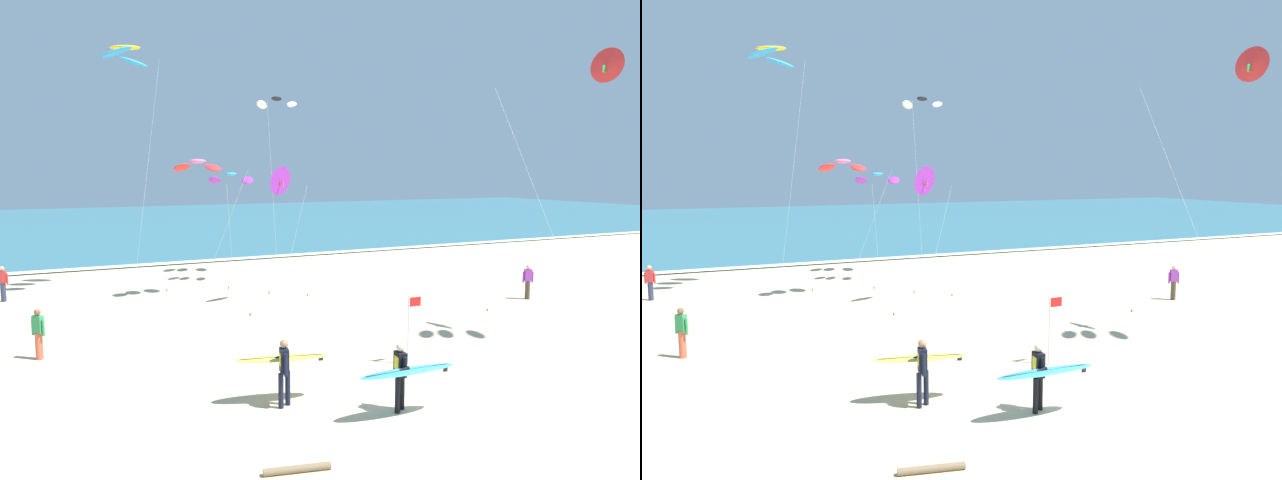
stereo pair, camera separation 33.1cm
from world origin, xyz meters
TOP-DOWN VIEW (x-y plane):
  - ground_plane at (0.00, 0.00)m, footprint 160.00×160.00m
  - ocean_water at (0.00, 54.81)m, footprint 160.00×60.00m
  - shoreline_foam at (0.00, 25.11)m, footprint 160.00×0.97m
  - surfer_lead at (-1.03, 0.16)m, footprint 2.50×0.98m
  - surfer_trailing at (-3.42, 1.95)m, footprint 2.47×1.14m
  - kite_arc_charcoal_near at (2.01, 16.54)m, footprint 2.41×3.11m
  - kite_arc_golden_far at (-4.99, 17.71)m, footprint 2.74×3.30m
  - kite_arc_cobalt_high at (0.82, 20.73)m, footprint 2.92×5.43m
  - kite_delta_violet_low at (0.50, 12.29)m, footprint 2.36×1.37m
  - kite_arc_rose_distant at (-2.37, 15.05)m, footprint 2.39×5.05m
  - kite_delta_scarlet_close at (8.64, 2.97)m, footprint 1.13×5.00m
  - bystander_red_top at (-10.57, 17.84)m, footprint 0.47×0.29m
  - bystander_green_top at (-9.01, 8.33)m, footprint 0.38×0.37m
  - bystander_purple_top at (10.98, 8.35)m, footprint 0.47×0.29m
  - lifeguard_flag at (1.14, 3.15)m, footprint 0.44×0.05m
  - driftwood_log at (-4.39, -1.28)m, footprint 1.33×0.43m

SIDE VIEW (x-z plane):
  - ground_plane at x=0.00m, z-range 0.00..0.00m
  - ocean_water at x=0.00m, z-range 0.00..0.08m
  - driftwood_log at x=-4.39m, z-range 0.00..0.15m
  - shoreline_foam at x=0.00m, z-range 0.08..0.09m
  - bystander_red_top at x=-10.57m, z-range 0.02..1.61m
  - bystander_green_top at x=-9.01m, z-range 0.02..1.61m
  - bystander_purple_top at x=10.98m, z-range 0.02..1.61m
  - surfer_lead at x=-1.03m, z-range 0.19..1.90m
  - surfer_trailing at x=-3.42m, z-range 0.20..1.90m
  - lifeguard_flag at x=1.14m, z-range 0.22..2.32m
  - kite_arc_cobalt_high at x=0.82m, z-range 2.51..8.22m
  - kite_delta_violet_low at x=0.50m, z-range 2.36..8.38m
  - kite_arc_rose_distant at x=-2.37m, z-range 2.86..9.18m
  - kite_arc_charcoal_near at x=2.01m, z-range 4.41..13.88m
  - kite_delta_scarlet_close at x=8.64m, z-range 4.32..14.23m
  - kite_arc_golden_far at x=-4.99m, z-range 5.36..16.90m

